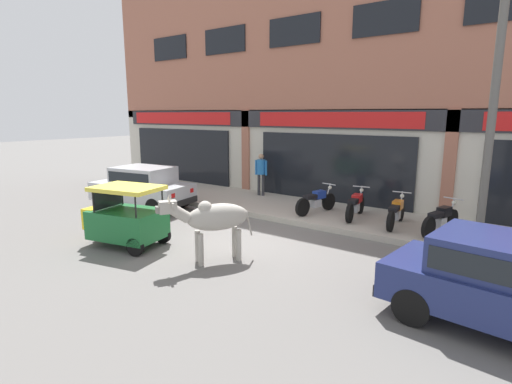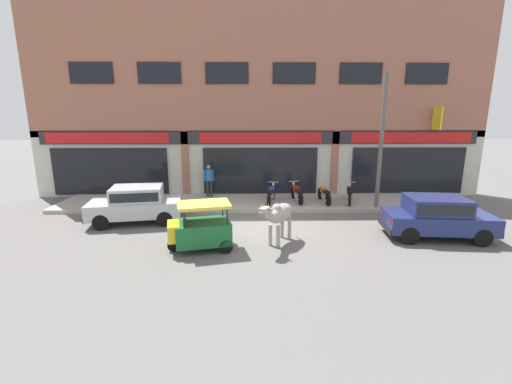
# 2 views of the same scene
# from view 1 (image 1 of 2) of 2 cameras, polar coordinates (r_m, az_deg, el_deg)

# --- Properties ---
(ground_plane) EXTENTS (90.00, 90.00, 0.00)m
(ground_plane) POSITION_cam_1_polar(r_m,az_deg,el_deg) (10.35, -2.61, -7.23)
(ground_plane) COLOR #605E5B
(sidewalk) EXTENTS (19.00, 3.11, 0.17)m
(sidewalk) POSITION_cam_1_polar(r_m,az_deg,el_deg) (13.33, 7.60, -2.73)
(sidewalk) COLOR #A8A093
(sidewalk) RESTS_ON ground
(shop_building) EXTENTS (23.00, 1.40, 10.24)m
(shop_building) POSITION_cam_1_polar(r_m,az_deg,el_deg) (14.66, 11.73, 17.47)
(shop_building) COLOR #9E604C
(shop_building) RESTS_ON ground
(cow) EXTENTS (1.35, 1.91, 1.61)m
(cow) POSITION_cam_1_polar(r_m,az_deg,el_deg) (8.82, -6.11, -3.72)
(cow) COLOR #9E998E
(cow) RESTS_ON ground
(car_0) EXTENTS (3.73, 1.95, 1.46)m
(car_0) POSITION_cam_1_polar(r_m,az_deg,el_deg) (7.12, 32.32, -10.76)
(car_0) COLOR black
(car_0) RESTS_ON ground
(car_1) EXTENTS (3.78, 2.14, 1.46)m
(car_1) POSITION_cam_1_polar(r_m,az_deg,el_deg) (14.36, -15.89, 0.92)
(car_1) COLOR black
(car_1) RESTS_ON ground
(auto_rickshaw) EXTENTS (2.12, 1.50, 1.52)m
(auto_rickshaw) POSITION_cam_1_polar(r_m,az_deg,el_deg) (10.46, -18.19, -3.81)
(auto_rickshaw) COLOR black
(auto_rickshaw) RESTS_ON ground
(motorcycle_0) EXTENTS (0.66, 1.79, 0.88)m
(motorcycle_0) POSITION_cam_1_polar(r_m,az_deg,el_deg) (12.70, 8.60, -1.28)
(motorcycle_0) COLOR black
(motorcycle_0) RESTS_ON sidewalk
(motorcycle_1) EXTENTS (0.52, 1.81, 0.88)m
(motorcycle_1) POSITION_cam_1_polar(r_m,az_deg,el_deg) (12.34, 14.03, -1.86)
(motorcycle_1) COLOR black
(motorcycle_1) RESTS_ON sidewalk
(motorcycle_2) EXTENTS (0.52, 1.81, 0.88)m
(motorcycle_2) POSITION_cam_1_polar(r_m,az_deg,el_deg) (11.78, 19.39, -2.78)
(motorcycle_2) COLOR black
(motorcycle_2) RESTS_ON sidewalk
(motorcycle_3) EXTENTS (0.69, 1.78, 0.88)m
(motorcycle_3) POSITION_cam_1_polar(r_m,az_deg,el_deg) (11.46, 24.91, -3.57)
(motorcycle_3) COLOR black
(motorcycle_3) RESTS_ON sidewalk
(pedestrian) EXTENTS (0.49, 0.32, 1.60)m
(pedestrian) POSITION_cam_1_polar(r_m,az_deg,el_deg) (15.19, 0.73, 3.17)
(pedestrian) COLOR #2D2D33
(pedestrian) RESTS_ON sidewalk
(utility_pole) EXTENTS (0.18, 0.18, 5.76)m
(utility_pole) POSITION_cam_1_polar(r_m,az_deg,el_deg) (10.18, 30.57, 8.44)
(utility_pole) COLOR #595651
(utility_pole) RESTS_ON sidewalk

